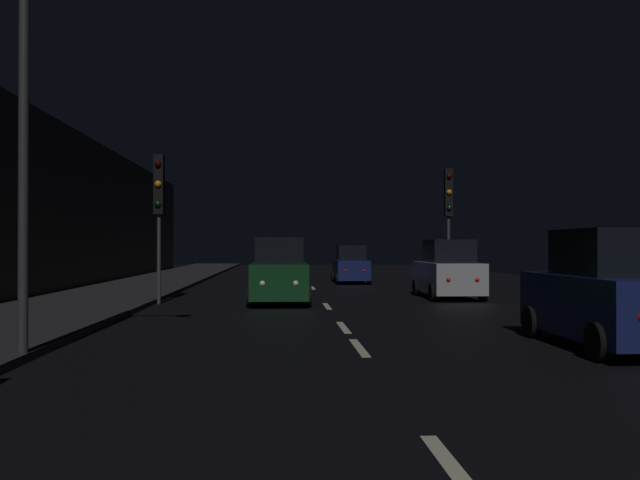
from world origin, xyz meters
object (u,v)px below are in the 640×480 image
Objects in this scene: traffic_light_far_right at (449,202)px; car_distant_taillights at (351,266)px; car_approaching_headlights at (279,273)px; car_parked_right_near at (610,294)px; car_parked_right_far at (448,271)px; traffic_light_far_left at (159,196)px; streetlamp_overhead at (54,68)px.

car_distant_taillights is (-3.22, 7.12, -2.74)m from traffic_light_far_right.
car_approaching_headlights is 11.83m from car_parked_right_near.
car_parked_right_near is at bearing -180.00° from car_parked_right_far.
car_parked_right_far is (-0.00, 12.09, -0.03)m from car_parked_right_near.
traffic_light_far_right is 8.86m from car_approaching_headlights.
car_distant_taillights is (3.56, 12.18, -0.11)m from car_approaching_headlights.
traffic_light_far_right reaches higher than traffic_light_far_left.
car_parked_right_near is (5.98, -10.21, 0.01)m from car_approaching_headlights.
car_parked_right_near is at bearing 0.84° from traffic_light_far_right.
traffic_light_far_left is 1.13× the size of car_approaching_headlights.
car_approaching_headlights is at bearing 90.08° from traffic_light_far_left.
streetlamp_overhead is (-10.36, -16.20, 1.08)m from traffic_light_far_right.
car_distant_taillights is at bearing 72.99° from streetlamp_overhead.
car_approaching_headlights is 0.99× the size of car_parked_right_near.
car_parked_right_near reaches higher than car_approaching_headlights.
traffic_light_far_right reaches higher than car_parked_right_far.
car_approaching_headlights reaches higher than car_parked_right_far.
car_distant_taillights is at bearing 149.14° from traffic_light_far_left.
traffic_light_far_left is at bearing 91.36° from streetlamp_overhead.
car_approaching_headlights is (-6.78, -5.06, -2.63)m from traffic_light_far_right.
traffic_light_far_left is at bearing -60.80° from traffic_light_far_right.
streetlamp_overhead is 24.69m from car_distant_taillights.
traffic_light_far_right is at bearing 115.84° from traffic_light_far_left.
streetlamp_overhead is at bearing -28.75° from traffic_light_far_right.
traffic_light_far_right is 15.51m from car_parked_right_near.
car_approaching_headlights is at bearing 72.18° from streetlamp_overhead.
car_approaching_headlights is at bearing -49.41° from traffic_light_far_right.
traffic_light_far_left is (-10.62, -5.04, -0.15)m from traffic_light_far_right.
traffic_light_far_right is at bearing 57.41° from streetlamp_overhead.
car_approaching_headlights is at bearing 30.36° from car_parked_right_near.
traffic_light_far_left reaches higher than car_distant_taillights.
traffic_light_far_left is 14.40m from car_parked_right_near.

